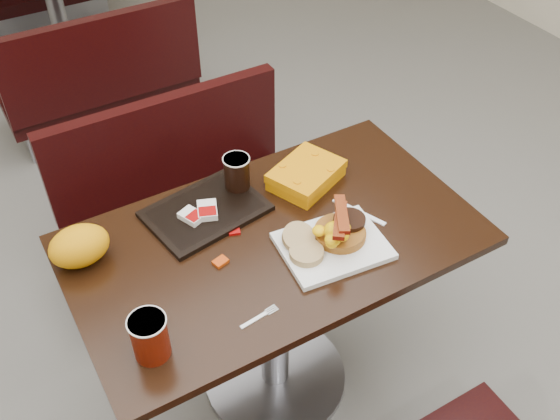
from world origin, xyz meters
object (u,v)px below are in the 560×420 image
coffee_cup_near (150,337)px  hashbrown_sleeve_right (207,210)px  pancake_stack (340,232)px  knife (359,212)px  table_far (57,14)px  tray (206,211)px  table_near (275,316)px  bench_near_n (189,199)px  fork (254,320)px  paper_bag (79,246)px  coffee_cup_far (237,172)px  clamshell (306,175)px  hashbrown_sleeve_left (192,216)px  platter (333,246)px  bench_far_s (95,68)px

coffee_cup_near → hashbrown_sleeve_right: coffee_cup_near is taller
pancake_stack → knife: 0.14m
table_far → tray: bearing=-93.1°
coffee_cup_near → table_far: bearing=80.7°
table_near → bench_near_n: bearing=90.0°
fork → hashbrown_sleeve_right: (0.07, 0.42, 0.03)m
coffee_cup_near → paper_bag: coffee_cup_near is taller
pancake_stack → fork: size_ratio=1.34×
table_near → coffee_cup_far: 0.51m
bench_near_n → hashbrown_sleeve_right: (-0.13, -0.52, 0.42)m
coffee_cup_near → coffee_cup_far: 0.64m
table_far → coffee_cup_far: size_ratio=10.96×
hashbrown_sleeve_right → clamshell: 0.34m
coffee_cup_near → hashbrown_sleeve_left: 0.47m
platter → coffee_cup_near: (-0.58, -0.08, 0.05)m
bench_near_n → paper_bag: (-0.51, -0.51, 0.45)m
clamshell → coffee_cup_far: bearing=136.5°
platter → hashbrown_sleeve_right: hashbrown_sleeve_right is taller
tray → coffee_cup_far: 0.16m
knife → paper_bag: paper_bag is taller
table_near → clamshell: (0.21, 0.16, 0.41)m
tray → pancake_stack: bearing=-55.7°
bench_far_s → clamshell: size_ratio=4.47×
fork → knife: bearing=16.3°
pancake_stack → paper_bag: 0.74m
platter → hashbrown_sleeve_left: 0.43m
pancake_stack → coffee_cup_far: size_ratio=1.40×
table_near → platter: size_ratio=4.03×
fork → hashbrown_sleeve_left: bearing=81.2°
platter → hashbrown_sleeve_left: bearing=141.3°
pancake_stack → bench_far_s: bearing=94.5°
table_near → coffee_cup_near: size_ratio=9.49×
hashbrown_sleeve_left → paper_bag: (-0.33, 0.01, 0.03)m
bench_far_s → pancake_stack: bearing=-85.5°
platter → fork: 0.34m
fork → bench_far_s: bearing=78.0°
table_far → coffee_cup_far: coffee_cup_far is taller
pancake_stack → paper_bag: (-0.67, 0.30, 0.03)m
hashbrown_sleeve_left → tray: bearing=-4.5°
table_near → paper_bag: 0.70m
coffee_cup_near → hashbrown_sleeve_right: bearing=49.0°
coffee_cup_near → fork: size_ratio=1.11×
paper_bag → fork: bearing=-53.5°
pancake_stack → paper_bag: bearing=156.2°
table_near → clamshell: 0.49m
bench_near_n → hashbrown_sleeve_left: hashbrown_sleeve_left is taller
fork → hashbrown_sleeve_right: bearing=74.3°
pancake_stack → tray: (-0.29, 0.30, -0.03)m
bench_near_n → pancake_stack: 0.93m
pancake_stack → paper_bag: paper_bag is taller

